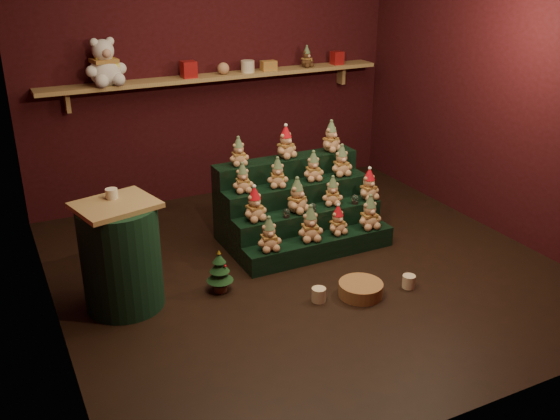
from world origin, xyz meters
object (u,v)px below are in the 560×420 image
mini_christmas_tree (220,271)px  snow_globe_a (286,213)px  mug_right (409,281)px  brown_bear (307,57)px  side_table (121,256)px  mug_left (319,295)px  wicker_basket (361,289)px  snow_globe_b (313,208)px  white_bear (103,56)px  riser_tier_front (320,247)px  snow_globe_c (355,199)px

mini_christmas_tree → snow_globe_a: bearing=23.7°
mug_right → brown_bear: (0.42, 2.51, 1.38)m
side_table → mini_christmas_tree: 0.77m
mug_left → wicker_basket: (0.33, -0.07, -0.00)m
snow_globe_b → brown_bear: bearing=63.6°
side_table → brown_bear: (2.50, 1.77, 1.02)m
side_table → mini_christmas_tree: (0.72, -0.12, -0.24)m
mini_christmas_tree → mug_left: mini_christmas_tree is taller
white_bear → riser_tier_front: bearing=-60.4°
snow_globe_c → mug_right: (-0.08, -0.95, -0.35)m
brown_bear → side_table: bearing=-161.2°
riser_tier_front → snow_globe_a: snow_globe_a is taller
side_table → mug_left: side_table is taller
snow_globe_a → mug_right: snow_globe_a is taller
mug_left → brown_bear: bearing=63.9°
snow_globe_a → side_table: (-1.47, -0.21, 0.01)m
side_table → white_bear: 2.15m
snow_globe_c → mug_left: snow_globe_c is taller
snow_globe_a → side_table: 1.49m
mini_christmas_tree → white_bear: 2.39m
snow_globe_c → wicker_basket: (-0.50, -0.88, -0.35)m
mini_christmas_tree → brown_bear: bearing=46.6°
wicker_basket → white_bear: white_bear is taller
riser_tier_front → mug_left: size_ratio=12.77×
mug_left → mug_right: mug_left is taller
snow_globe_b → mug_right: (0.36, -0.95, -0.35)m
snow_globe_b → white_bear: white_bear is taller
snow_globe_a → mug_left: (-0.13, -0.81, -0.35)m
riser_tier_front → white_bear: white_bear is taller
mug_left → wicker_basket: mug_left is taller
side_table → mug_right: bearing=-33.4°
riser_tier_front → mini_christmas_tree: bearing=-170.3°
wicker_basket → mini_christmas_tree: bearing=149.9°
riser_tier_front → mug_left: (-0.38, -0.65, -0.04)m
snow_globe_a → white_bear: white_bear is taller
riser_tier_front → snow_globe_a: bearing=147.2°
snow_globe_b → white_bear: size_ratio=0.16×
snow_globe_c → snow_globe_a: bearing=180.0°
riser_tier_front → white_bear: (-1.35, 1.72, 1.50)m
riser_tier_front → mini_christmas_tree: 1.02m
mug_right → wicker_basket: wicker_basket is taller
snow_globe_a → snow_globe_c: snow_globe_c is taller
mini_christmas_tree → white_bear: bearing=100.6°
snow_globe_b → brown_bear: size_ratio=0.39×
snow_globe_b → side_table: 1.74m
wicker_basket → white_bear: 3.17m
snow_globe_a → brown_bear: (1.03, 1.56, 1.03)m
riser_tier_front → snow_globe_c: bearing=19.6°
snow_globe_a → white_bear: 2.25m
snow_globe_b → snow_globe_c: bearing=-0.0°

